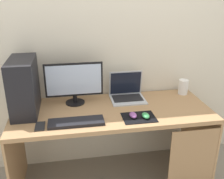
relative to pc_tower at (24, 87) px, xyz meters
The scene contains 12 objects.
ground_plane 1.18m from the pc_tower, ahead, with size 8.00×8.00×0.00m, color gray.
wall_back 0.84m from the pc_tower, 23.15° to the left, with size 4.00×0.05×2.60m.
desk 0.81m from the pc_tower, ahead, with size 1.66×0.67×0.73m.
pc_tower is the anchor object (origin of this frame).
monitor 0.41m from the pc_tower, 13.56° to the left, with size 0.49×0.17×0.37m.
laptop 0.90m from the pc_tower, ahead, with size 0.31×0.25×0.25m.
speaker 1.44m from the pc_tower, ahead, with size 0.09×0.09×0.14m, color white.
keyboard 0.52m from the pc_tower, 34.70° to the right, with size 0.42×0.14×0.02m, color black.
mousepad 0.95m from the pc_tower, 16.44° to the right, with size 0.26×0.20×0.01m, color black.
mouse_left 0.90m from the pc_tower, 16.65° to the right, with size 0.06×0.10×0.03m, color #8C4C99.
mouse_right 0.99m from the pc_tower, 16.45° to the right, with size 0.06×0.10×0.03m, color #338C4C.
cell_phone 0.37m from the pc_tower, 65.52° to the right, with size 0.07×0.13×0.01m, color #232326.
Camera 1 is at (-0.34, -1.96, 1.70)m, focal length 42.00 mm.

